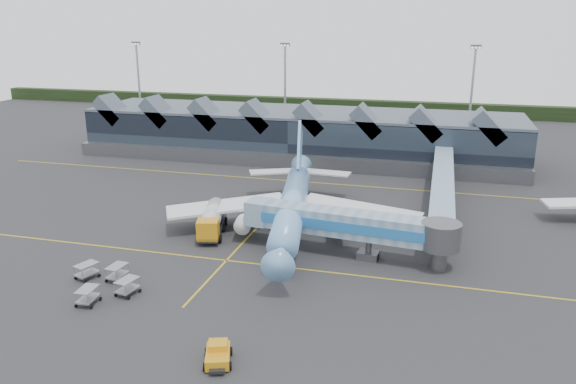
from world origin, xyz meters
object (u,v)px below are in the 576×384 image
(pushback_tug, at_px, (218,355))
(jet_bridge, at_px, (360,227))
(fuel_truck, at_px, (212,218))
(main_airliner, at_px, (293,203))

(pushback_tug, bearing_deg, jet_bridge, 52.67)
(jet_bridge, xyz_separation_m, fuel_truck, (-20.37, 3.11, -1.93))
(jet_bridge, height_order, pushback_tug, jet_bridge)
(fuel_truck, bearing_deg, pushback_tug, -81.77)
(fuel_truck, xyz_separation_m, pushback_tug, (12.19, -28.10, -1.33))
(jet_bridge, bearing_deg, fuel_truck, 177.66)
(main_airliner, height_order, jet_bridge, main_airliner)
(main_airliner, distance_m, jet_bridge, 12.45)
(fuel_truck, bearing_deg, jet_bridge, -23.90)
(main_airliner, relative_size, fuel_truck, 3.70)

